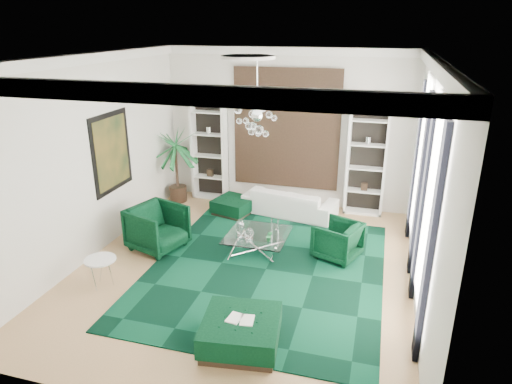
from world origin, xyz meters
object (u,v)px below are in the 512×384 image
(armchair_right, at_px, (337,240))
(coffee_table, at_px, (258,243))
(armchair_left, at_px, (158,228))
(palm, at_px, (176,156))
(ottoman_side, at_px, (234,206))
(ottoman_front, at_px, (241,332))
(side_table, at_px, (102,273))
(sofa, at_px, (290,202))

(armchair_right, bearing_deg, coffee_table, -60.08)
(armchair_left, relative_size, palm, 0.42)
(ottoman_side, height_order, ottoman_front, ottoman_front)
(coffee_table, xyz_separation_m, side_table, (-2.26, -1.92, 0.05))
(coffee_table, height_order, side_table, side_table)
(armchair_right, xyz_separation_m, side_table, (-3.79, -2.15, -0.11))
(side_table, bearing_deg, armchair_left, 80.06)
(sofa, height_order, armchair_right, armchair_right)
(coffee_table, bearing_deg, armchair_right, 8.73)
(coffee_table, height_order, ottoman_front, ottoman_front)
(side_table, distance_m, palm, 4.22)
(armchair_left, bearing_deg, ottoman_side, -4.98)
(ottoman_side, height_order, side_table, side_table)
(sofa, bearing_deg, armchair_right, 135.72)
(sofa, distance_m, ottoman_side, 1.34)
(sofa, bearing_deg, side_table, 68.45)
(sofa, distance_m, coffee_table, 2.10)
(armchair_left, height_order, coffee_table, armchair_left)
(armchair_right, relative_size, ottoman_side, 0.96)
(armchair_left, height_order, ottoman_front, armchair_left)
(coffee_table, distance_m, palm, 3.62)
(armchair_right, distance_m, side_table, 4.36)
(ottoman_front, bearing_deg, coffee_table, 100.78)
(sofa, height_order, palm, palm)
(coffee_table, bearing_deg, sofa, 84.38)
(ottoman_side, bearing_deg, ottoman_front, -70.34)
(armchair_left, bearing_deg, palm, 34.17)
(sofa, height_order, ottoman_side, sofa)
(armchair_left, xyz_separation_m, ottoman_side, (0.90, 2.12, -0.27))
(ottoman_front, bearing_deg, armchair_right, 71.28)
(ottoman_front, bearing_deg, armchair_left, 136.45)
(sofa, xyz_separation_m, coffee_table, (-0.20, -2.08, -0.12))
(armchair_right, distance_m, ottoman_front, 3.15)
(ottoman_front, relative_size, palm, 0.45)
(armchair_left, height_order, armchair_right, armchair_left)
(side_table, bearing_deg, sofa, 58.40)
(ottoman_front, height_order, side_table, side_table)
(armchair_right, height_order, palm, palm)
(armchair_left, xyz_separation_m, ottoman_front, (2.50, -2.38, -0.24))
(armchair_left, relative_size, side_table, 1.85)
(sofa, distance_m, palm, 3.06)
(palm, bearing_deg, armchair_left, -73.71)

